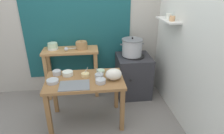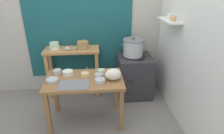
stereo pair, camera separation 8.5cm
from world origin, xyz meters
name	(u,v)px [view 1 (the left image)]	position (x,y,z in m)	size (l,w,h in m)	color
ground_plane	(91,120)	(0.00, 0.00, 0.00)	(9.00, 9.00, 0.00)	gray
wall_back	(91,23)	(0.08, 1.10, 1.30)	(4.40, 0.12, 2.60)	#B2ADA3
wall_right	(182,33)	(1.40, 0.20, 1.30)	(0.30, 3.20, 2.60)	silver
prep_table	(85,86)	(-0.05, 0.02, 0.61)	(1.10, 0.66, 0.72)	olive
back_shelf_table	(71,61)	(-0.29, 0.83, 0.68)	(0.96, 0.40, 0.90)	#B27F4C
stove_block	(133,75)	(0.82, 0.70, 0.38)	(0.60, 0.61, 0.78)	#2D2D33
steamer_pot	(132,47)	(0.78, 0.72, 0.93)	(0.42, 0.37, 0.33)	#B7BABF
clay_pot	(82,45)	(-0.09, 0.83, 0.97)	(0.20, 0.20, 0.16)	#A37A4C
bowl_stack_enamel	(53,46)	(-0.59, 0.86, 0.96)	(0.18, 0.18, 0.12)	silver
ladle	(67,49)	(-0.34, 0.76, 0.94)	(0.31, 0.09, 0.07)	#B7BABF
serving_tray	(74,85)	(-0.19, -0.15, 0.72)	(0.40, 0.28, 0.01)	slate
plastic_bag	(114,74)	(0.36, -0.05, 0.80)	(0.23, 0.17, 0.17)	silver
prep_bowl_0	(101,81)	(0.17, -0.12, 0.75)	(0.14, 0.14, 0.18)	#B7BABF
prep_bowl_1	(85,75)	(-0.04, 0.11, 0.75)	(0.12, 0.12, 0.15)	#E5C684
prep_bowl_2	(101,71)	(0.19, 0.20, 0.74)	(0.12, 0.12, 0.04)	#B7D1AD
prep_bowl_3	(99,76)	(0.16, 0.04, 0.75)	(0.13, 0.13, 0.16)	#B7BABF
prep_bowl_4	(53,81)	(-0.48, -0.03, 0.75)	(0.16, 0.16, 0.05)	#B7BABF
prep_bowl_5	(68,73)	(-0.30, 0.17, 0.75)	(0.16, 0.16, 0.06)	silver
prep_bowl_6	(57,72)	(-0.46, 0.21, 0.76)	(0.12, 0.12, 0.07)	#B7BABF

